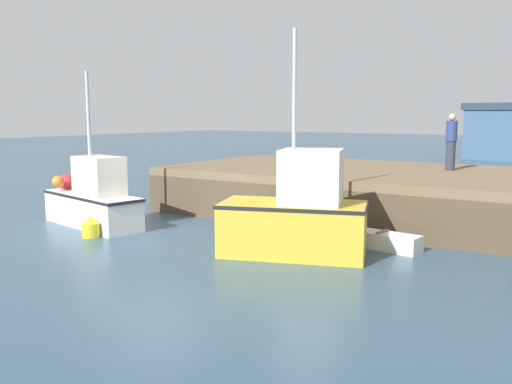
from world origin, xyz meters
TOP-DOWN VIEW (x-y plane):
  - ground at (0.00, 0.00)m, footprint 120.00×160.00m
  - pier at (2.60, 5.84)m, footprint 11.13×6.86m
  - fishing_boat_near_left at (-2.62, 0.19)m, footprint 3.90×1.89m
  - fishing_boat_near_right at (3.97, 0.44)m, footprint 3.65×2.57m
  - rowboat at (5.41, 2.06)m, footprint 1.89×0.79m
  - dockworker at (5.65, 7.35)m, footprint 0.34×0.34m
  - mooring_buoy_foreground at (-1.47, -0.87)m, footprint 0.45×0.45m

SIDE VIEW (x-z plane):
  - ground at x=0.00m, z-range -0.10..0.00m
  - rowboat at x=5.41m, z-range -0.02..0.42m
  - mooring_buoy_foreground at x=-1.47m, z-range -0.03..0.57m
  - fishing_boat_near_left at x=-2.62m, z-range -1.40..3.00m
  - fishing_boat_near_right at x=3.97m, z-range -1.59..3.47m
  - pier at x=2.60m, z-range 0.48..1.95m
  - dockworker at x=5.65m, z-range 1.47..3.23m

